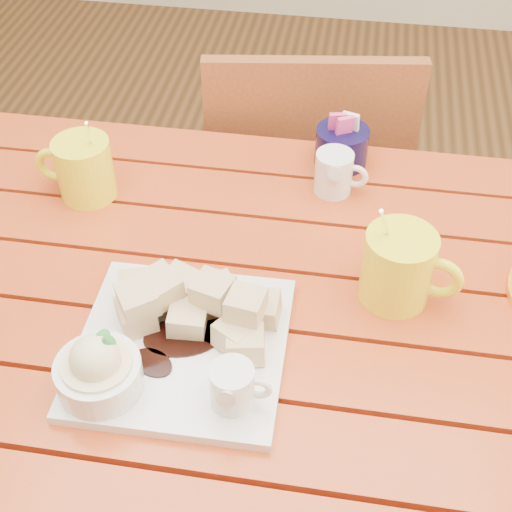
% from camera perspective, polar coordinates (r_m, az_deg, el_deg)
% --- Properties ---
extents(table, '(1.20, 0.79, 0.75)m').
position_cam_1_polar(table, '(1.10, -2.55, -6.74)').
color(table, '#A02C14').
rests_on(table, ground).
extents(dessert_plate, '(0.27, 0.27, 0.11)m').
position_cam_1_polar(dessert_plate, '(0.92, -7.07, -6.82)').
color(dessert_plate, white).
rests_on(dessert_plate, table).
extents(coffee_mug_left, '(0.13, 0.09, 0.15)m').
position_cam_1_polar(coffee_mug_left, '(1.19, -13.69, 6.87)').
color(coffee_mug_left, yellow).
rests_on(coffee_mug_left, table).
extents(coffee_mug_right, '(0.14, 0.10, 0.16)m').
position_cam_1_polar(coffee_mug_right, '(1.00, 11.45, -0.85)').
color(coffee_mug_right, yellow).
rests_on(coffee_mug_right, table).
extents(cream_pitcher, '(0.09, 0.08, 0.08)m').
position_cam_1_polar(cream_pitcher, '(1.18, 6.33, 6.69)').
color(cream_pitcher, white).
rests_on(cream_pitcher, table).
extents(sugar_caddy, '(0.09, 0.09, 0.10)m').
position_cam_1_polar(sugar_caddy, '(1.24, 6.87, 8.78)').
color(sugar_caddy, black).
rests_on(sugar_caddy, table).
extents(chair_far, '(0.46, 0.46, 0.87)m').
position_cam_1_polar(chair_far, '(1.62, 3.84, 5.19)').
color(chair_far, brown).
rests_on(chair_far, ground).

